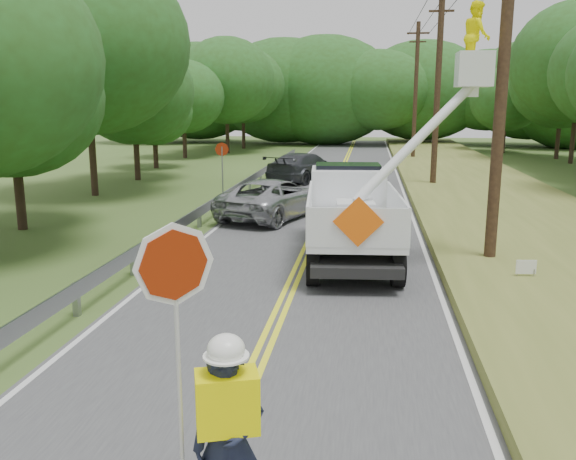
# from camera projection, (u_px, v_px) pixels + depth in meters

# --- Properties ---
(ground) EXTENTS (140.00, 140.00, 0.00)m
(ground) POSITION_uv_depth(u_px,v_px,m) (226.00, 436.00, 7.83)
(ground) COLOR #3D5322
(ground) RESTS_ON ground
(road) EXTENTS (7.20, 96.00, 0.03)m
(road) POSITION_uv_depth(u_px,v_px,m) (318.00, 224.00, 21.39)
(road) COLOR #444547
(road) RESTS_ON ground
(guardrail) EXTENTS (0.18, 48.00, 0.77)m
(guardrail) POSITION_uv_depth(u_px,v_px,m) (215.00, 203.00, 22.69)
(guardrail) COLOR gray
(guardrail) RESTS_ON ground
(utility_poles) EXTENTS (1.60, 43.30, 10.00)m
(utility_poles) POSITION_uv_depth(u_px,v_px,m) (458.00, 76.00, 22.55)
(utility_poles) COLOR black
(utility_poles) RESTS_ON ground
(tall_grass_verge) EXTENTS (7.00, 96.00, 0.30)m
(tall_grass_verge) POSITION_uv_depth(u_px,v_px,m) (524.00, 226.00, 20.43)
(tall_grass_verge) COLOR olive
(tall_grass_verge) RESTS_ON ground
(treeline_left) EXTENTS (10.52, 54.90, 11.04)m
(treeline_left) POSITION_uv_depth(u_px,v_px,m) (150.00, 77.00, 33.51)
(treeline_left) COLOR #332319
(treeline_left) RESTS_ON ground
(treeline_horizon) EXTENTS (57.31, 15.04, 11.89)m
(treeline_horizon) POSITION_uv_depth(u_px,v_px,m) (366.00, 90.00, 60.93)
(treeline_horizon) COLOR #2A4D1A
(treeline_horizon) RESTS_ON ground
(flagger) EXTENTS (1.16, 0.70, 3.22)m
(flagger) POSITION_uv_depth(u_px,v_px,m) (227.00, 429.00, 5.84)
(flagger) COLOR #191E33
(flagger) RESTS_ON road
(bucket_truck) EXTENTS (4.81, 7.00, 6.71)m
(bucket_truck) POSITION_uv_depth(u_px,v_px,m) (358.00, 200.00, 17.19)
(bucket_truck) COLOR black
(bucket_truck) RESTS_ON road
(suv_silver) EXTENTS (4.08, 5.85, 1.48)m
(suv_silver) POSITION_uv_depth(u_px,v_px,m) (273.00, 198.00, 22.47)
(suv_silver) COLOR #A7A9AD
(suv_silver) RESTS_ON road
(suv_darkgrey) EXTENTS (4.27, 5.88, 1.58)m
(suv_darkgrey) POSITION_uv_depth(u_px,v_px,m) (304.00, 167.00, 32.86)
(suv_darkgrey) COLOR #373A3E
(suv_darkgrey) RESTS_ON road
(stop_sign_permanent) EXTENTS (0.56, 0.15, 2.68)m
(stop_sign_permanent) POSITION_uv_depth(u_px,v_px,m) (222.00, 164.00, 24.77)
(stop_sign_permanent) COLOR gray
(stop_sign_permanent) RESTS_ON ground
(yard_sign) EXTENTS (0.47, 0.08, 0.69)m
(yard_sign) POSITION_uv_depth(u_px,v_px,m) (526.00, 268.00, 13.96)
(yard_sign) COLOR white
(yard_sign) RESTS_ON ground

